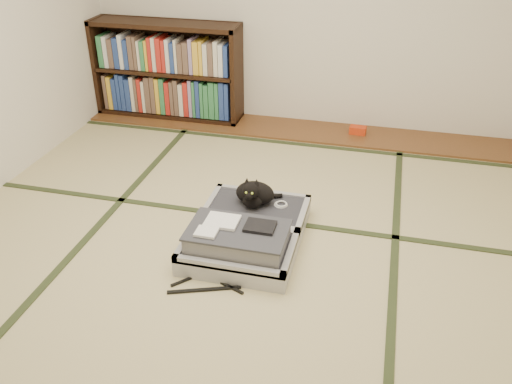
# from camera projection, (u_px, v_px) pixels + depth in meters

# --- Properties ---
(floor) EXTENTS (4.50, 4.50, 0.00)m
(floor) POSITION_uv_depth(u_px,v_px,m) (235.00, 251.00, 3.49)
(floor) COLOR #C8B885
(floor) RESTS_ON ground
(wood_strip) EXTENTS (4.00, 0.50, 0.02)m
(wood_strip) POSITION_uv_depth(u_px,v_px,m) (293.00, 129.00, 5.17)
(wood_strip) COLOR brown
(wood_strip) RESTS_ON ground
(red_item) EXTENTS (0.16, 0.10, 0.07)m
(red_item) POSITION_uv_depth(u_px,v_px,m) (358.00, 130.00, 5.04)
(red_item) COLOR red
(red_item) RESTS_ON wood_strip
(room_shell) EXTENTS (4.50, 4.50, 4.50)m
(room_shell) POSITION_uv_depth(u_px,v_px,m) (230.00, 19.00, 2.76)
(room_shell) COLOR white
(room_shell) RESTS_ON ground
(tatami_borders) EXTENTS (4.00, 4.50, 0.01)m
(tatami_borders) POSITION_uv_depth(u_px,v_px,m) (254.00, 211.00, 3.91)
(tatami_borders) COLOR #2D381E
(tatami_borders) RESTS_ON ground
(bookcase) EXTENTS (1.45, 0.33, 0.93)m
(bookcase) POSITION_uv_depth(u_px,v_px,m) (167.00, 72.00, 5.27)
(bookcase) COLOR black
(bookcase) RESTS_ON wood_strip
(suitcase) EXTENTS (0.69, 0.92, 0.27)m
(suitcase) POSITION_uv_depth(u_px,v_px,m) (246.00, 233.00, 3.50)
(suitcase) COLOR #ABACB0
(suitcase) RESTS_ON floor
(cat) EXTENTS (0.31, 0.31, 0.25)m
(cat) POSITION_uv_depth(u_px,v_px,m) (254.00, 194.00, 3.68)
(cat) COLOR black
(cat) RESTS_ON suitcase
(cable_coil) EXTENTS (0.10, 0.10, 0.02)m
(cable_coil) POSITION_uv_depth(u_px,v_px,m) (281.00, 204.00, 3.72)
(cable_coil) COLOR white
(cable_coil) RESTS_ON suitcase
(hanger) EXTENTS (0.44, 0.27, 0.01)m
(hanger) POSITION_uv_depth(u_px,v_px,m) (206.00, 286.00, 3.18)
(hanger) COLOR black
(hanger) RESTS_ON floor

